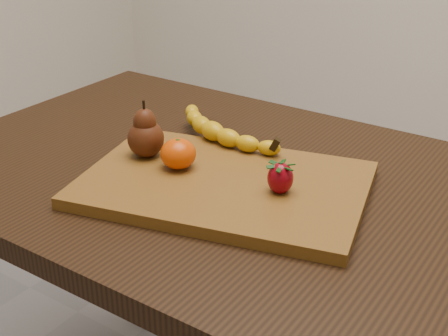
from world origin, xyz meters
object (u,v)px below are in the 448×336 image
Objects in this scene: mandarin at (178,154)px; pear at (145,129)px; cutting_board at (224,185)px; table at (208,216)px.

pear is at bearing 174.38° from mandarin.
cutting_board is 4.55× the size of pear.
mandarin is at bearing -5.62° from pear.
mandarin is at bearing 170.39° from cutting_board.
table is 0.16m from mandarin.
pear is (-0.09, -0.05, 0.17)m from table.
pear is (-0.16, 0.00, 0.06)m from cutting_board.
pear reaches higher than table.
cutting_board is 0.09m from mandarin.
mandarin is at bearing -104.72° from table.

